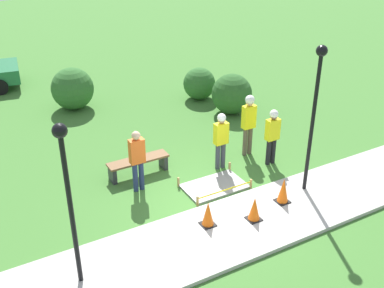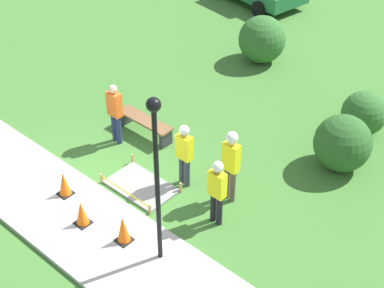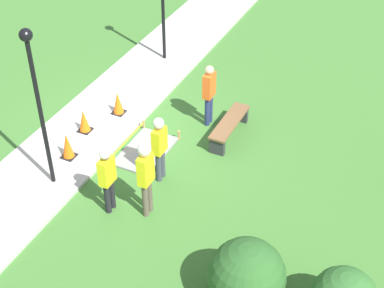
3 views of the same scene
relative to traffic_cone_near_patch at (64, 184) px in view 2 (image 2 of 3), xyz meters
name	(u,v)px [view 2 (image 2 of 3)]	position (x,y,z in m)	size (l,w,h in m)	color
ground_plane	(104,191)	(0.51, 0.76, -0.42)	(60.00, 60.00, 0.00)	#3D702D
sidewalk	(67,213)	(0.51, -0.38, -0.37)	(28.00, 2.28, 0.10)	#ADAAA3
wet_concrete_patch	(141,186)	(1.09, 1.45, -0.39)	(1.74, 1.10, 0.28)	gray
traffic_cone_near_patch	(64,184)	(0.00, 0.00, 0.00)	(0.34, 0.34, 0.65)	black
traffic_cone_far_patch	(82,213)	(1.09, -0.37, -0.01)	(0.34, 0.34, 0.63)	black
traffic_cone_sidewalk_edge	(123,229)	(2.19, -0.12, 0.02)	(0.34, 0.34, 0.69)	black
park_bench	(145,124)	(-0.44, 3.11, -0.07)	(1.78, 0.44, 0.50)	#2D2D33
worker_supervisor	(217,187)	(3.24, 1.76, 0.61)	(0.40, 0.25, 1.74)	black
worker_assistant	(184,150)	(1.80, 2.27, 0.62)	(0.40, 0.25, 1.75)	#383D47
worker_trainee	(231,159)	(2.97, 2.58, 0.78)	(0.40, 0.28, 1.95)	brown
bystander_in_orange_shirt	(115,110)	(-0.76, 2.37, 0.59)	(0.40, 0.23, 1.77)	navy
lamppost_near	(156,160)	(3.10, 0.09, 2.27)	(0.28, 0.28, 3.97)	black
shrub_rounded_near	(262,39)	(-0.60, 8.67, 0.36)	(1.56, 1.56, 1.56)	#2D6028
shrub_rounded_mid	(343,143)	(4.28, 5.43, 0.32)	(1.47, 1.47, 1.47)	#285623
shrub_rounded_far	(364,113)	(3.95, 7.19, 0.20)	(1.25, 1.25, 1.25)	#2D6028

